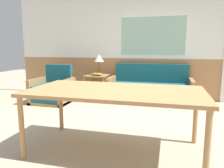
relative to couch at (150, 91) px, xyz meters
name	(u,v)px	position (x,y,z in m)	size (l,w,h in m)	color
ground_plane	(133,138)	(-0.04, -2.16, -0.27)	(16.00, 16.00, 0.00)	#B2A58C
wall_back	(151,44)	(-0.04, 0.47, 1.09)	(7.20, 0.09, 2.70)	#AD7A4C
couch	(150,91)	(0.00, 0.00, 0.00)	(1.91, 0.78, 0.88)	#9E7042
armchair	(53,91)	(-2.18, -0.59, -0.01)	(0.82, 0.79, 0.86)	#9E7042
side_table	(97,79)	(-1.30, 0.02, 0.23)	(0.53, 0.53, 0.60)	#9E7042
table_lamp	(99,59)	(-1.27, 0.11, 0.73)	(0.24, 0.24, 0.50)	#4C3823
book_stack	(97,74)	(-1.27, -0.08, 0.36)	(0.24, 0.17, 0.05)	black
dining_table	(115,95)	(-0.20, -2.57, 0.44)	(2.08, 1.06, 0.77)	#B27F4C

